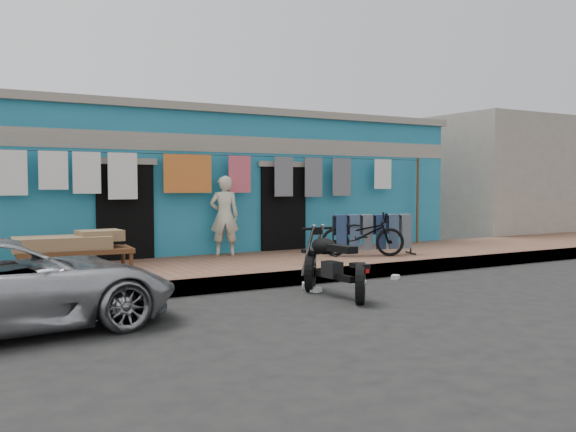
# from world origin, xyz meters

# --- Properties ---
(ground) EXTENTS (80.00, 80.00, 0.00)m
(ground) POSITION_xyz_m (0.00, 0.00, 0.00)
(ground) COLOR black
(ground) RESTS_ON ground
(sidewalk) EXTENTS (28.00, 3.00, 0.25)m
(sidewalk) POSITION_xyz_m (0.00, 3.00, 0.12)
(sidewalk) COLOR brown
(sidewalk) RESTS_ON ground
(curb) EXTENTS (28.00, 0.10, 0.25)m
(curb) POSITION_xyz_m (0.00, 1.55, 0.12)
(curb) COLOR gray
(curb) RESTS_ON ground
(building) EXTENTS (12.20, 5.20, 3.36)m
(building) POSITION_xyz_m (-0.00, 6.99, 1.69)
(building) COLOR teal
(building) RESTS_ON ground
(neighbor_right) EXTENTS (6.00, 5.00, 3.80)m
(neighbor_right) POSITION_xyz_m (11.00, 7.00, 1.90)
(neighbor_right) COLOR #9E9384
(neighbor_right) RESTS_ON ground
(clothesline) EXTENTS (10.06, 0.06, 2.10)m
(clothesline) POSITION_xyz_m (-0.47, 4.25, 1.82)
(clothesline) COLOR brown
(clothesline) RESTS_ON sidewalk
(car) EXTENTS (4.21, 2.25, 1.14)m
(car) POSITION_xyz_m (-4.70, 0.38, 0.57)
(car) COLOR #A7A7AB
(car) RESTS_ON ground
(seated_person) EXTENTS (0.68, 0.55, 1.63)m
(seated_person) POSITION_xyz_m (-0.25, 4.20, 1.06)
(seated_person) COLOR beige
(seated_person) RESTS_ON sidewalk
(bicycle) EXTENTS (1.74, 1.34, 1.08)m
(bicycle) POSITION_xyz_m (2.12, 2.67, 0.79)
(bicycle) COLOR black
(bicycle) RESTS_ON sidewalk
(motorcycle) EXTENTS (0.70, 1.64, 1.03)m
(motorcycle) POSITION_xyz_m (-0.15, 0.33, 0.52)
(motorcycle) COLOR black
(motorcycle) RESTS_ON ground
(charpoy) EXTENTS (2.04, 1.16, 0.65)m
(charpoy) POSITION_xyz_m (-3.37, 3.25, 0.57)
(charpoy) COLOR brown
(charpoy) RESTS_ON sidewalk
(jeans_rack) EXTENTS (1.99, 1.30, 0.86)m
(jeans_rack) POSITION_xyz_m (2.41, 2.71, 0.68)
(jeans_rack) COLOR black
(jeans_rack) RESTS_ON sidewalk
(litter_a) EXTENTS (0.20, 0.19, 0.07)m
(litter_a) POSITION_xyz_m (-0.16, 0.83, 0.04)
(litter_a) COLOR silver
(litter_a) RESTS_ON ground
(litter_b) EXTENTS (0.20, 0.19, 0.08)m
(litter_b) POSITION_xyz_m (1.77, 1.20, 0.04)
(litter_b) COLOR silver
(litter_b) RESTS_ON ground
(litter_c) EXTENTS (0.26, 0.28, 0.09)m
(litter_c) POSITION_xyz_m (-0.08, 1.20, 0.05)
(litter_c) COLOR silver
(litter_c) RESTS_ON ground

